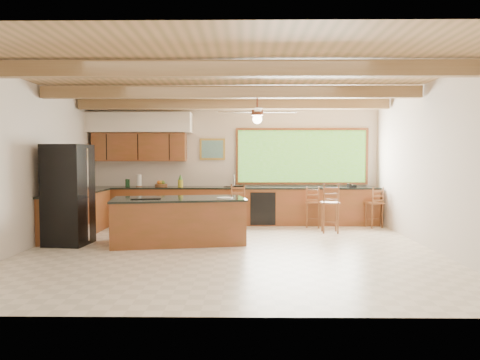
{
  "coord_description": "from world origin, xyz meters",
  "views": [
    {
      "loc": [
        0.26,
        -7.55,
        1.64
      ],
      "look_at": [
        0.17,
        0.8,
        1.2
      ],
      "focal_mm": 32.0,
      "sensor_mm": 36.0,
      "label": 1
    }
  ],
  "objects": [
    {
      "name": "ground",
      "position": [
        0.0,
        0.0,
        0.0
      ],
      "size": [
        7.2,
        7.2,
        0.0
      ],
      "primitive_type": "plane",
      "color": "beige",
      "rests_on": "ground"
    },
    {
      "name": "room_shell",
      "position": [
        -0.17,
        0.65,
        2.21
      ],
      "size": [
        7.27,
        6.54,
        3.02
      ],
      "color": "beige",
      "rests_on": "ground"
    },
    {
      "name": "counter_run",
      "position": [
        -0.82,
        2.52,
        0.46
      ],
      "size": [
        7.12,
        3.1,
        1.23
      ],
      "color": "brown",
      "rests_on": "ground"
    },
    {
      "name": "island",
      "position": [
        -1.0,
        0.6,
        0.43
      ],
      "size": [
        2.65,
        1.58,
        0.88
      ],
      "rotation": [
        0.0,
        0.0,
        0.17
      ],
      "color": "brown",
      "rests_on": "ground"
    },
    {
      "name": "refrigerator",
      "position": [
        -3.05,
        0.4,
        0.94
      ],
      "size": [
        0.8,
        0.79,
        1.88
      ],
      "rotation": [
        0.0,
        0.0,
        -0.1
      ],
      "color": "black",
      "rests_on": "ground"
    },
    {
      "name": "bar_stool_a",
      "position": [
        0.1,
        2.32,
        0.61
      ],
      "size": [
        0.39,
        0.39,
        1.03
      ],
      "rotation": [
        0.0,
        0.0,
        0.05
      ],
      "color": "brown",
      "rests_on": "ground"
    },
    {
      "name": "bar_stool_b",
      "position": [
        2.13,
        1.7,
        0.64
      ],
      "size": [
        0.41,
        0.41,
        1.08
      ],
      "rotation": [
        0.0,
        0.0,
        -0.08
      ],
      "color": "brown",
      "rests_on": "ground"
    },
    {
      "name": "bar_stool_c",
      "position": [
        1.89,
        2.4,
        0.58
      ],
      "size": [
        0.44,
        0.44,
        0.97
      ],
      "rotation": [
        0.0,
        0.0,
        -0.32
      ],
      "color": "brown",
      "rests_on": "ground"
    },
    {
      "name": "bar_stool_d",
      "position": [
        3.3,
        2.4,
        0.57
      ],
      "size": [
        0.43,
        0.43,
        0.95
      ],
      "rotation": [
        0.0,
        0.0,
        0.29
      ],
      "color": "brown",
      "rests_on": "ground"
    }
  ]
}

